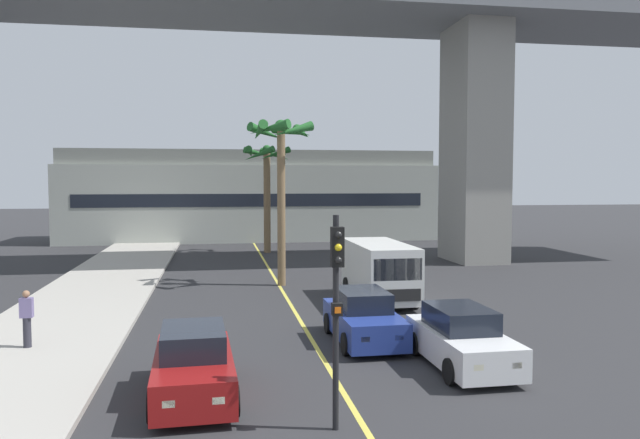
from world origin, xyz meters
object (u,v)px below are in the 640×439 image
car_queue_front (363,318)px  palm_tree_mid_median (281,153)px  pedestrian_near_crosswalk (27,318)px  car_queue_second (194,366)px  delivery_van (379,270)px  car_queue_third (461,340)px  traffic_light_median_near (337,293)px  palm_tree_near_median (267,170)px

car_queue_front → palm_tree_mid_median: size_ratio=0.54×
pedestrian_near_crosswalk → car_queue_second: bearing=-43.2°
car_queue_second → delivery_van: size_ratio=0.79×
car_queue_second → pedestrian_near_crosswalk: 6.55m
car_queue_third → pedestrian_near_crosswalk: (-11.57, 3.32, 0.28)m
palm_tree_mid_median → delivery_van: bearing=-52.0°
car_queue_front → delivery_van: delivery_van is taller
traffic_light_median_near → pedestrian_near_crosswalk: bearing=137.9°
car_queue_third → traffic_light_median_near: traffic_light_median_near is taller
traffic_light_median_near → palm_tree_near_median: size_ratio=0.58×
delivery_van → car_queue_front: bearing=-109.4°
car_queue_third → palm_tree_mid_median: palm_tree_mid_median is taller
car_queue_third → palm_tree_near_median: palm_tree_near_median is taller
palm_tree_near_median → pedestrian_near_crosswalk: palm_tree_near_median is taller
palm_tree_mid_median → palm_tree_near_median: bearing=88.1°
car_queue_second → delivery_van: delivery_van is taller
pedestrian_near_crosswalk → delivery_van: bearing=25.0°
car_queue_front → pedestrian_near_crosswalk: 9.64m
delivery_van → palm_tree_mid_median: 7.44m
car_queue_front → palm_tree_mid_median: 11.80m
car_queue_third → palm_tree_mid_median: 14.68m
car_queue_third → palm_tree_near_median: (-2.89, 26.44, 4.83)m
traffic_light_median_near → delivery_van: bearing=71.3°
delivery_van → pedestrian_near_crosswalk: 12.93m
car_queue_front → palm_tree_near_median: (-0.95, 23.60, 4.83)m
delivery_van → palm_tree_mid_median: bearing=128.0°
delivery_van → pedestrian_near_crosswalk: delivery_van is taller
car_queue_third → delivery_van: 8.81m
delivery_van → pedestrian_near_crosswalk: bearing=-155.0°
car_queue_third → traffic_light_median_near: 5.69m
delivery_van → car_queue_second: bearing=-124.9°
delivery_van → pedestrian_near_crosswalk: size_ratio=3.24×
car_queue_third → traffic_light_median_near: (-4.01, -3.51, 1.99)m
traffic_light_median_near → pedestrian_near_crosswalk: size_ratio=2.59×
car_queue_front → car_queue_second: same height
car_queue_front → delivery_van: (2.09, 5.94, 0.57)m
car_queue_front → pedestrian_near_crosswalk: bearing=177.2°
car_queue_third → delivery_van: bearing=89.0°
palm_tree_near_median → palm_tree_mid_median: palm_tree_mid_median is taller
delivery_van → palm_tree_mid_median: (-3.48, 4.45, 4.84)m
car_queue_third → car_queue_second: bearing=-170.3°
car_queue_third → traffic_light_median_near: bearing=-138.8°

